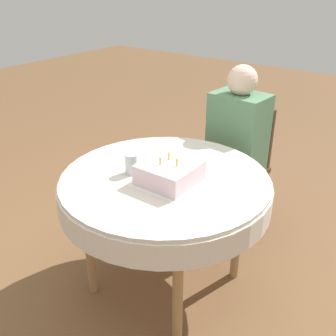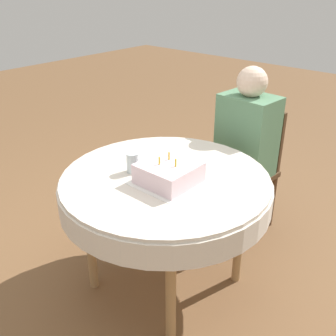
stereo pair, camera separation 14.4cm
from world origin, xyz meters
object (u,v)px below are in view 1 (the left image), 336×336
Objects in this scene: chair at (241,163)px; person at (237,136)px; drinking_glass at (131,164)px; birthday_cake at (169,173)px.

person is at bearing -90.00° from chair.
person reaches higher than drinking_glass.
chair is 0.95m from birthday_cake.
birthday_cake is at bearing -82.99° from chair.
drinking_glass is at bearing -96.83° from person.
chair is at bearing 90.00° from person.
person is 4.38× the size of birthday_cake.
birthday_cake is (0.05, -0.82, 0.08)m from person.
drinking_glass is (-0.17, -0.86, 0.08)m from person.
birthday_cake is 0.22m from drinking_glass.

